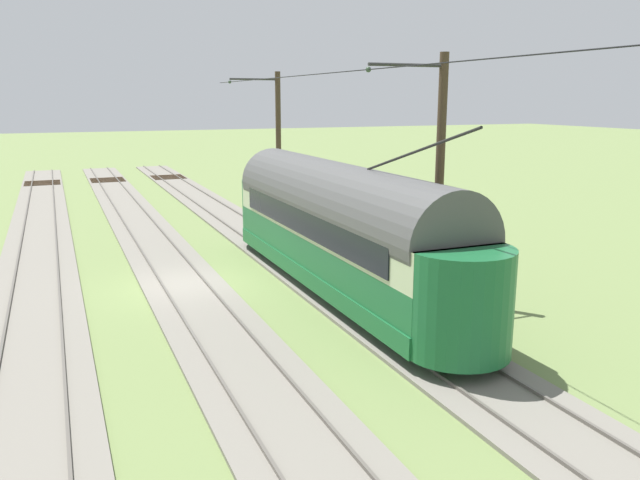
{
  "coord_description": "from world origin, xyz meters",
  "views": [
    {
      "loc": [
        3.78,
        21.12,
        6.33
      ],
      "look_at": [
        -4.4,
        1.65,
        1.6
      ],
      "focal_mm": 35.57,
      "sensor_mm": 36.0,
      "label": 1
    }
  ],
  "objects_px": {
    "catenary_pole_foreground": "(277,144)",
    "switch_stand": "(287,222)",
    "catenary_pole_mid_near": "(438,176)",
    "vintage_streetcar": "(338,225)"
  },
  "relations": [
    {
      "from": "vintage_streetcar",
      "to": "switch_stand",
      "type": "height_order",
      "value": "vintage_streetcar"
    },
    {
      "from": "switch_stand",
      "to": "catenary_pole_foreground",
      "type": "bearing_deg",
      "value": -103.95
    },
    {
      "from": "catenary_pole_foreground",
      "to": "switch_stand",
      "type": "bearing_deg",
      "value": 76.05
    },
    {
      "from": "catenary_pole_mid_near",
      "to": "switch_stand",
      "type": "distance_m",
      "value": 11.21
    },
    {
      "from": "catenary_pole_mid_near",
      "to": "switch_stand",
      "type": "height_order",
      "value": "catenary_pole_mid_near"
    },
    {
      "from": "catenary_pole_foreground",
      "to": "switch_stand",
      "type": "distance_m",
      "value": 5.71
    },
    {
      "from": "catenary_pole_foreground",
      "to": "catenary_pole_mid_near",
      "type": "distance_m",
      "value": 15.18
    },
    {
      "from": "catenary_pole_foreground",
      "to": "catenary_pole_mid_near",
      "type": "height_order",
      "value": "same"
    },
    {
      "from": "catenary_pole_mid_near",
      "to": "catenary_pole_foreground",
      "type": "bearing_deg",
      "value": -90.0
    },
    {
      "from": "catenary_pole_foreground",
      "to": "catenary_pole_mid_near",
      "type": "xyz_separation_m",
      "value": [
        0.0,
        15.18,
        0.0
      ]
    }
  ]
}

